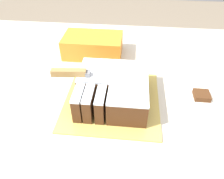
{
  "coord_description": "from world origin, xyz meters",
  "views": [
    {
      "loc": [
        0.12,
        -0.65,
        1.42
      ],
      "look_at": [
        0.06,
        -0.09,
        0.95
      ],
      "focal_mm": 35.0,
      "sensor_mm": 36.0,
      "label": 1
    }
  ],
  "objects_px": {
    "brownie": "(202,95)",
    "storage_box": "(93,45)",
    "cake_board": "(112,100)",
    "cake": "(113,89)",
    "knife": "(77,73)"
  },
  "relations": [
    {
      "from": "cake",
      "to": "brownie",
      "type": "xyz_separation_m",
      "value": [
        0.31,
        0.04,
        -0.03
      ]
    },
    {
      "from": "cake_board",
      "to": "brownie",
      "type": "distance_m",
      "value": 0.31
    },
    {
      "from": "cake_board",
      "to": "storage_box",
      "type": "height_order",
      "value": "storage_box"
    },
    {
      "from": "brownie",
      "to": "storage_box",
      "type": "bearing_deg",
      "value": 148.09
    },
    {
      "from": "cake_board",
      "to": "brownie",
      "type": "bearing_deg",
      "value": 7.79
    },
    {
      "from": "storage_box",
      "to": "cake_board",
      "type": "bearing_deg",
      "value": -69.09
    },
    {
      "from": "knife",
      "to": "brownie",
      "type": "xyz_separation_m",
      "value": [
        0.42,
        0.04,
        -0.09
      ]
    },
    {
      "from": "cake_board",
      "to": "knife",
      "type": "height_order",
      "value": "knife"
    },
    {
      "from": "cake_board",
      "to": "knife",
      "type": "relative_size",
      "value": 1.18
    },
    {
      "from": "knife",
      "to": "storage_box",
      "type": "xyz_separation_m",
      "value": [
        -0.0,
        0.3,
        -0.06
      ]
    },
    {
      "from": "cake_board",
      "to": "cake",
      "type": "height_order",
      "value": "cake"
    },
    {
      "from": "cake_board",
      "to": "brownie",
      "type": "xyz_separation_m",
      "value": [
        0.31,
        0.04,
        0.01
      ]
    },
    {
      "from": "cake_board",
      "to": "knife",
      "type": "bearing_deg",
      "value": 176.3
    },
    {
      "from": "cake_board",
      "to": "storage_box",
      "type": "distance_m",
      "value": 0.33
    },
    {
      "from": "cake",
      "to": "knife",
      "type": "height_order",
      "value": "knife"
    }
  ]
}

